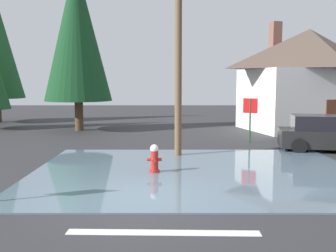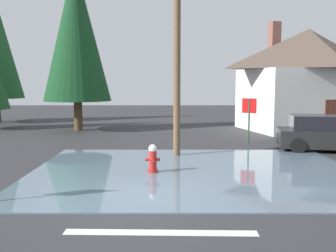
{
  "view_description": "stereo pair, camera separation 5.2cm",
  "coord_description": "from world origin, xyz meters",
  "px_view_note": "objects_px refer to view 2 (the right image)",
  "views": [
    {
      "loc": [
        0.78,
        -9.45,
        2.98
      ],
      "look_at": [
        0.83,
        4.76,
        1.35
      ],
      "focal_mm": 41.14,
      "sensor_mm": 36.0,
      "label": 1
    },
    {
      "loc": [
        0.83,
        -9.45,
        2.98
      ],
      "look_at": [
        0.83,
        4.76,
        1.35
      ],
      "focal_mm": 41.14,
      "sensor_mm": 36.0,
      "label": 2
    }
  ],
  "objects_px": {
    "fire_hydrant": "(153,159)",
    "parked_car": "(328,134)",
    "utility_pole": "(177,51)",
    "stop_sign_far": "(249,111)",
    "house": "(307,78)",
    "pine_tree_short_left": "(76,31)"
  },
  "relations": [
    {
      "from": "utility_pole",
      "to": "parked_car",
      "type": "relative_size",
      "value": 1.75
    },
    {
      "from": "utility_pole",
      "to": "house",
      "type": "distance_m",
      "value": 12.14
    },
    {
      "from": "utility_pole",
      "to": "pine_tree_short_left",
      "type": "xyz_separation_m",
      "value": [
        -5.89,
        8.29,
        1.8
      ]
    },
    {
      "from": "stop_sign_far",
      "to": "house",
      "type": "bearing_deg",
      "value": 49.06
    },
    {
      "from": "utility_pole",
      "to": "stop_sign_far",
      "type": "bearing_deg",
      "value": 43.04
    },
    {
      "from": "utility_pole",
      "to": "stop_sign_far",
      "type": "xyz_separation_m",
      "value": [
        3.6,
        3.36,
        -2.62
      ]
    },
    {
      "from": "stop_sign_far",
      "to": "house",
      "type": "relative_size",
      "value": 0.25
    },
    {
      "from": "fire_hydrant",
      "to": "parked_car",
      "type": "height_order",
      "value": "parked_car"
    },
    {
      "from": "utility_pole",
      "to": "house",
      "type": "relative_size",
      "value": 0.89
    },
    {
      "from": "pine_tree_short_left",
      "to": "stop_sign_far",
      "type": "bearing_deg",
      "value": -27.43
    },
    {
      "from": "utility_pole",
      "to": "pine_tree_short_left",
      "type": "bearing_deg",
      "value": 125.39
    },
    {
      "from": "parked_car",
      "to": "stop_sign_far",
      "type": "bearing_deg",
      "value": 144.06
    },
    {
      "from": "stop_sign_far",
      "to": "pine_tree_short_left",
      "type": "distance_m",
      "value": 11.57
    },
    {
      "from": "parked_car",
      "to": "pine_tree_short_left",
      "type": "bearing_deg",
      "value": 150.39
    },
    {
      "from": "house",
      "to": "pine_tree_short_left",
      "type": "distance_m",
      "value": 14.48
    },
    {
      "from": "fire_hydrant",
      "to": "house",
      "type": "height_order",
      "value": "house"
    },
    {
      "from": "house",
      "to": "pine_tree_short_left",
      "type": "bearing_deg",
      "value": -177.98
    },
    {
      "from": "utility_pole",
      "to": "parked_car",
      "type": "height_order",
      "value": "utility_pole"
    },
    {
      "from": "parked_car",
      "to": "pine_tree_short_left",
      "type": "distance_m",
      "value": 15.28
    },
    {
      "from": "fire_hydrant",
      "to": "utility_pole",
      "type": "relative_size",
      "value": 0.12
    },
    {
      "from": "stop_sign_far",
      "to": "pine_tree_short_left",
      "type": "relative_size",
      "value": 0.22
    },
    {
      "from": "stop_sign_far",
      "to": "house",
      "type": "height_order",
      "value": "house"
    }
  ]
}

